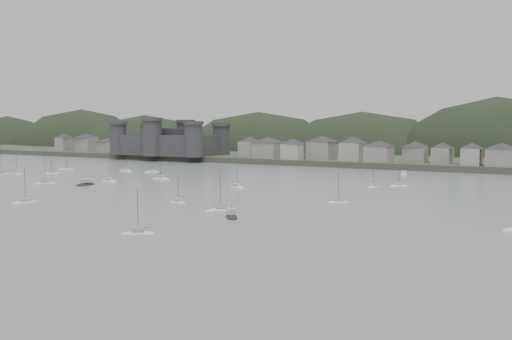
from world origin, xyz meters
The scene contains 10 objects.
ground centered at (0.00, 0.00, 0.00)m, with size 900.00×900.00×0.00m, color slate.
far_shore_land centered at (0.00, 295.00, 1.50)m, with size 900.00×250.00×3.00m, color #383D2D.
forested_ridge centered at (4.83, 269.40, -11.28)m, with size 851.55×103.94×102.57m.
castle centered at (-120.00, 179.80, 10.96)m, with size 66.00×43.00×20.00m.
waterfront_town centered at (50.59, 183.34, 8.66)m, with size 451.48×28.46×12.92m.
sailboat_lead centered at (41.07, 102.31, 0.18)m, with size 6.69×7.17×10.19m.
moored_fleet centered at (-18.07, 64.24, 0.18)m, with size 243.66×176.18×13.25m.
motor_launch_near centered at (25.86, 18.42, 0.30)m, with size 6.64×7.32×3.76m.
motor_launch_far centered at (-55.98, 51.70, 0.29)m, with size 3.11×8.61×4.04m.
mooring_buoys centered at (-3.87, 77.31, 0.15)m, with size 167.36×126.12×0.70m.
Camera 1 is at (95.79, -92.29, 21.72)m, focal length 40.18 mm.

